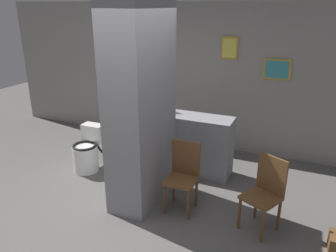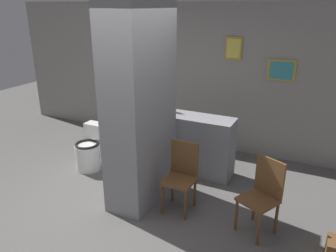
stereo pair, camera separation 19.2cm
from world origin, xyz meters
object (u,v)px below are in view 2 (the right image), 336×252
bottle_tall (173,106)px  chair_by_doorway (262,193)px  toilet (90,150)px  chair_near_pillar (181,174)px  bicycle (135,144)px

bottle_tall → chair_by_doorway: bearing=-32.8°
toilet → chair_near_pillar: chair_near_pillar is taller
chair_near_pillar → bicycle: chair_near_pillar is taller
toilet → bottle_tall: (1.18, 0.66, 0.73)m
chair_near_pillar → toilet: bearing=167.1°
toilet → chair_by_doorway: size_ratio=0.78×
chair_near_pillar → bottle_tall: bottle_tall is taller
bicycle → chair_near_pillar: bearing=-35.6°
chair_near_pillar → bottle_tall: size_ratio=3.55×
chair_near_pillar → bottle_tall: bearing=119.6°
chair_near_pillar → bicycle: size_ratio=0.58×
chair_near_pillar → chair_by_doorway: 1.03m
toilet → bicycle: (0.57, 0.49, 0.03)m
toilet → chair_near_pillar: (1.80, -0.39, 0.19)m
chair_near_pillar → bicycle: (-1.23, 0.88, -0.16)m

